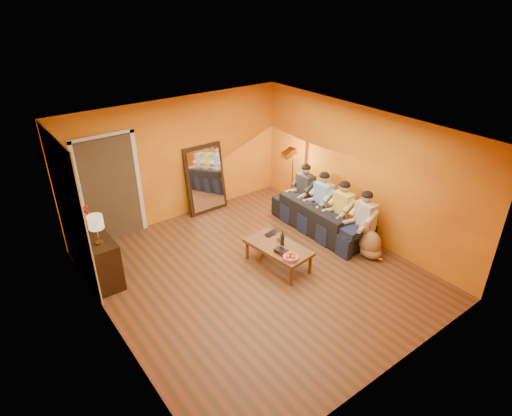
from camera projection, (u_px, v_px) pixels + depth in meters
room_shell at (244, 201)px, 7.25m from camera, size 5.00×5.50×2.60m
white_accent at (70, 212)px, 6.91m from camera, size 0.02×1.90×2.58m
doorway_recess at (108, 188)px, 8.31m from camera, size 1.06×0.30×2.10m
door_jamb_left at (80, 198)px, 7.93m from camera, size 0.08×0.06×2.20m
door_jamb_right at (139, 182)px, 8.53m from camera, size 0.08×0.06×2.20m
door_header at (101, 136)px, 7.73m from camera, size 1.22×0.06×0.08m
mirror_frame at (205, 179)px, 9.39m from camera, size 0.92×0.27×1.51m
mirror_glass at (206, 180)px, 9.36m from camera, size 0.78×0.21×1.35m
sideboard at (98, 257)px, 7.31m from camera, size 0.44×1.18×0.85m
table_lamp at (97, 230)px, 6.78m from camera, size 0.24×0.24×0.51m
sofa at (321, 215)px, 8.83m from camera, size 2.21×0.86×0.65m
coffee_table at (278, 256)px, 7.73m from camera, size 0.76×1.28×0.42m
floor_lamp at (292, 180)px, 9.44m from camera, size 0.30×0.24×1.44m
dog at (370, 240)px, 7.95m from camera, size 0.45×0.63×0.68m
person_far_left at (365, 221)px, 8.05m from camera, size 0.70×0.44×1.22m
person_mid_left at (343, 210)px, 8.44m from camera, size 0.70×0.44×1.22m
person_mid_right at (323, 200)px, 8.83m from camera, size 0.70×0.44×1.22m
person_far_right at (305, 190)px, 9.22m from camera, size 0.70×0.44×1.22m
fruit_bowl at (291, 255)px, 7.22m from camera, size 0.26×0.26×0.16m
wine_bottle at (282, 239)px, 7.55m from camera, size 0.07×0.07×0.31m
tumbler at (279, 238)px, 7.75m from camera, size 0.12×0.12×0.10m
laptop at (274, 234)px, 7.97m from camera, size 0.35×0.26×0.03m
book_lower at (277, 254)px, 7.39m from camera, size 0.17×0.23×0.02m
book_mid at (278, 252)px, 7.39m from camera, size 0.19×0.26×0.02m
book_upper at (278, 252)px, 7.36m from camera, size 0.19×0.24×0.02m
vase at (88, 225)px, 7.24m from camera, size 0.18×0.18×0.19m
flowers at (85, 211)px, 7.12m from camera, size 0.17×0.17×0.48m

